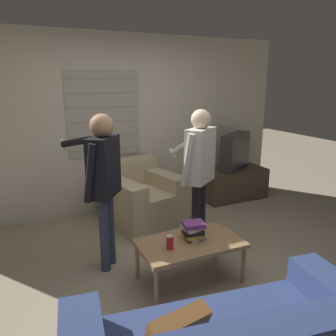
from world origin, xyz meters
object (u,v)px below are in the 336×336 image
(coffee_table, at_px, (190,245))
(spare_remote, at_px, (195,230))
(armchair_beige, at_px, (141,198))
(person_left_standing, at_px, (103,173))
(tv, at_px, (235,152))
(person_right_standing, at_px, (199,163))
(soda_can, at_px, (170,242))
(book_stack, at_px, (193,230))

(coffee_table, distance_m, spare_remote, 0.23)
(armchair_beige, bearing_deg, person_left_standing, 38.65)
(armchair_beige, xyz_separation_m, person_left_standing, (-0.73, -0.97, 0.68))
(armchair_beige, height_order, person_left_standing, person_left_standing)
(armchair_beige, bearing_deg, tv, 172.96)
(tv, xyz_separation_m, person_right_standing, (-1.36, -1.20, 0.22))
(armchair_beige, relative_size, tv, 1.54)
(soda_can, bearing_deg, spare_remote, 29.73)
(spare_remote, bearing_deg, person_right_standing, 95.28)
(tv, distance_m, person_left_standing, 2.72)
(spare_remote, bearing_deg, tv, 82.81)
(person_left_standing, xyz_separation_m, spare_remote, (0.81, -0.42, -0.59))
(coffee_table, relative_size, person_right_standing, 0.61)
(soda_can, bearing_deg, armchair_beige, 79.51)
(person_left_standing, bearing_deg, tv, -27.34)
(coffee_table, bearing_deg, soda_can, -168.85)
(coffee_table, distance_m, person_right_standing, 0.95)
(book_stack, bearing_deg, person_left_standing, 142.21)
(person_right_standing, distance_m, book_stack, 0.82)
(coffee_table, relative_size, spare_remote, 7.72)
(armchair_beige, xyz_separation_m, soda_can, (-0.30, -1.61, 0.15))
(coffee_table, relative_size, soda_can, 7.78)
(armchair_beige, height_order, tv, tv)
(tv, bearing_deg, person_left_standing, -5.46)
(person_right_standing, bearing_deg, book_stack, -159.65)
(armchair_beige, xyz_separation_m, person_right_standing, (0.35, -0.98, 0.68))
(tv, height_order, person_left_standing, person_left_standing)
(coffee_table, xyz_separation_m, person_right_standing, (0.41, 0.58, 0.64))
(tv, xyz_separation_m, person_left_standing, (-2.43, -1.19, 0.22))
(armchair_beige, xyz_separation_m, tv, (1.70, 0.22, 0.46))
(person_right_standing, relative_size, spare_remote, 12.65)
(tv, distance_m, book_stack, 2.47)
(armchair_beige, bearing_deg, spare_remote, 79.04)
(armchair_beige, distance_m, tv, 1.78)
(person_right_standing, bearing_deg, soda_can, -172.12)
(tv, relative_size, person_left_standing, 0.45)
(book_stack, height_order, spare_remote, book_stack)
(person_left_standing, xyz_separation_m, soda_can, (0.43, -0.64, -0.54))
(soda_can, bearing_deg, person_right_standing, 44.20)
(tv, bearing_deg, soda_can, 10.85)
(person_left_standing, relative_size, book_stack, 6.92)
(armchair_beige, height_order, soda_can, armchair_beige)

